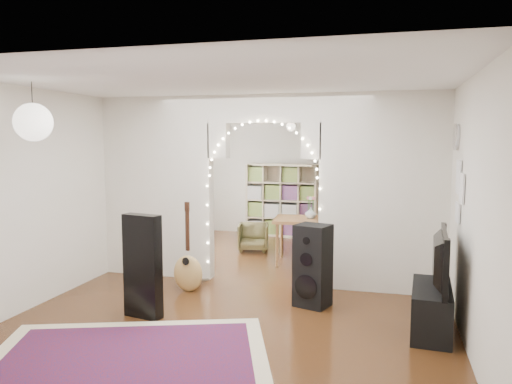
% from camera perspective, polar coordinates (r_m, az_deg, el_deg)
% --- Properties ---
extents(floor, '(7.50, 7.50, 0.00)m').
position_cam_1_polar(floor, '(7.40, 0.91, -10.22)').
color(floor, black).
rests_on(floor, ground).
extents(ceiling, '(5.00, 7.50, 0.02)m').
position_cam_1_polar(ceiling, '(7.13, 0.95, 11.09)').
color(ceiling, white).
rests_on(ceiling, wall_back).
extents(wall_back, '(5.00, 0.02, 2.70)m').
position_cam_1_polar(wall_back, '(10.80, 5.74, 2.17)').
color(wall_back, silver).
rests_on(wall_back, floor).
extents(wall_front, '(5.00, 0.02, 2.70)m').
position_cam_1_polar(wall_front, '(3.65, -13.48, -5.51)').
color(wall_front, silver).
rests_on(wall_front, floor).
extents(wall_left, '(0.02, 7.50, 2.70)m').
position_cam_1_polar(wall_left, '(8.11, -16.48, 0.68)').
color(wall_left, silver).
rests_on(wall_left, floor).
extents(wall_right, '(0.02, 7.50, 2.70)m').
position_cam_1_polar(wall_right, '(6.98, 21.29, -0.31)').
color(wall_right, silver).
rests_on(wall_right, floor).
extents(divider_wall, '(5.00, 0.20, 2.70)m').
position_cam_1_polar(divider_wall, '(7.13, 0.93, 0.83)').
color(divider_wall, silver).
rests_on(divider_wall, floor).
extents(fairy_lights, '(1.64, 0.04, 1.60)m').
position_cam_1_polar(fairy_lights, '(7.00, 0.68, 1.76)').
color(fairy_lights, '#FFEABF').
rests_on(fairy_lights, divider_wall).
extents(window, '(0.04, 1.20, 1.40)m').
position_cam_1_polar(window, '(9.66, -10.80, 2.54)').
color(window, white).
rests_on(window, wall_left).
extents(wall_clock, '(0.03, 0.31, 0.31)m').
position_cam_1_polar(wall_clock, '(6.34, 21.96, 5.86)').
color(wall_clock, white).
rests_on(wall_clock, wall_right).
extents(picture_frames, '(0.02, 0.50, 0.70)m').
position_cam_1_polar(picture_frames, '(5.97, 22.20, 0.10)').
color(picture_frames, white).
rests_on(picture_frames, wall_right).
extents(paper_lantern, '(0.40, 0.40, 0.40)m').
position_cam_1_polar(paper_lantern, '(5.77, -24.11, 7.29)').
color(paper_lantern, white).
rests_on(paper_lantern, ceiling).
extents(ceiling_fan, '(1.10, 1.10, 0.30)m').
position_cam_1_polar(ceiling_fan, '(9.06, 4.02, 8.10)').
color(ceiling_fan, '#C98E43').
rests_on(ceiling_fan, ceiling).
extents(area_rug, '(3.16, 2.75, 0.02)m').
position_cam_1_polar(area_rug, '(5.09, -14.57, -18.07)').
color(area_rug, maroon).
rests_on(area_rug, floor).
extents(guitar_case, '(0.48, 0.25, 1.21)m').
position_cam_1_polar(guitar_case, '(5.99, -12.82, -8.27)').
color(guitar_case, black).
rests_on(guitar_case, floor).
extents(acoustic_guitar, '(0.44, 0.26, 1.05)m').
position_cam_1_polar(acoustic_guitar, '(6.89, -7.80, -7.57)').
color(acoustic_guitar, tan).
rests_on(acoustic_guitar, floor).
extents(tabby_cat, '(0.35, 0.53, 0.36)m').
position_cam_1_polar(tabby_cat, '(7.22, -7.34, -9.48)').
color(tabby_cat, brown).
rests_on(tabby_cat, floor).
extents(floor_speaker, '(0.49, 0.45, 1.03)m').
position_cam_1_polar(floor_speaker, '(6.29, 6.49, -8.37)').
color(floor_speaker, black).
rests_on(floor_speaker, floor).
extents(media_console, '(0.47, 1.02, 0.50)m').
position_cam_1_polar(media_console, '(5.82, 19.39, -12.56)').
color(media_console, black).
rests_on(media_console, floor).
extents(tv, '(0.21, 1.08, 0.62)m').
position_cam_1_polar(tv, '(5.67, 19.59, -7.18)').
color(tv, black).
rests_on(tv, media_console).
extents(bookcase, '(1.56, 0.74, 1.56)m').
position_cam_1_polar(bookcase, '(10.70, 2.98, -0.92)').
color(bookcase, tan).
rests_on(bookcase, floor).
extents(dining_table, '(1.27, 0.90, 0.76)m').
position_cam_1_polar(dining_table, '(8.40, 6.24, -3.53)').
color(dining_table, brown).
rests_on(dining_table, floor).
extents(flower_vase, '(0.20, 0.20, 0.19)m').
position_cam_1_polar(flower_vase, '(8.37, 6.25, -2.39)').
color(flower_vase, silver).
rests_on(flower_vase, dining_table).
extents(dining_chair_left, '(0.65, 0.66, 0.51)m').
position_cam_1_polar(dining_chair_left, '(9.35, -0.32, -5.16)').
color(dining_chair_left, brown).
rests_on(dining_chair_left, floor).
extents(dining_chair_right, '(0.65, 0.66, 0.50)m').
position_cam_1_polar(dining_chair_right, '(8.38, 10.20, -6.61)').
color(dining_chair_right, brown).
rests_on(dining_chair_right, floor).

